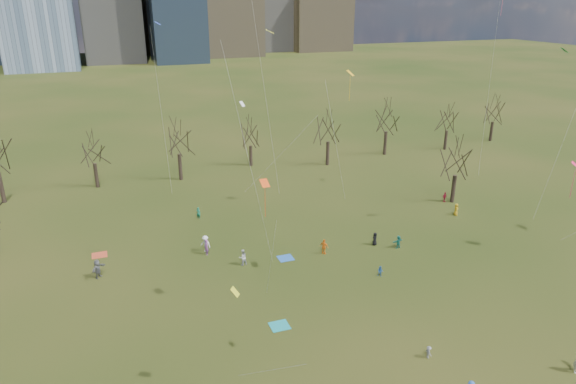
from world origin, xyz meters
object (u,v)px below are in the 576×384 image
object	(u,v)px
blanket_teal	(279,326)
person_4	(324,247)
blanket_navy	(286,258)
blanket_crimson	(99,255)

from	to	relation	value
blanket_teal	person_4	distance (m)	13.83
blanket_navy	blanket_crimson	world-z (taller)	same
blanket_teal	blanket_navy	size ratio (longest dim) A/B	1.00
blanket_teal	blanket_crimson	distance (m)	23.38
blanket_teal	blanket_crimson	size ratio (longest dim) A/B	1.00
blanket_teal	blanket_crimson	xyz separation A→B (m)	(-13.95, 18.77, 0.00)
blanket_teal	person_4	world-z (taller)	person_4
blanket_navy	person_4	size ratio (longest dim) A/B	0.92
blanket_crimson	blanket_navy	bearing A→B (deg)	-22.34
blanket_navy	blanket_crimson	size ratio (longest dim) A/B	1.00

